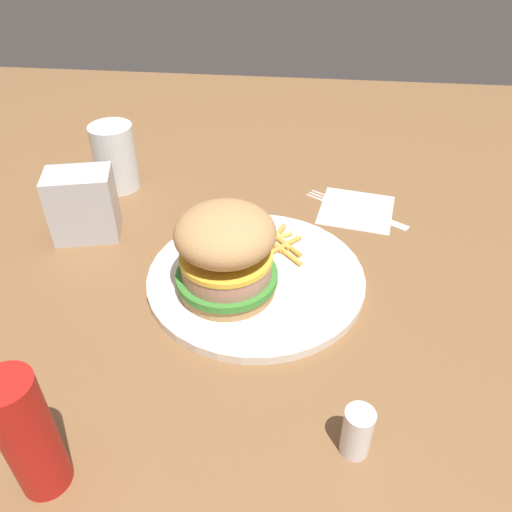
{
  "coord_description": "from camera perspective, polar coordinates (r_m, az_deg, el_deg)",
  "views": [
    {
      "loc": [
        -0.07,
        0.48,
        0.44
      ],
      "look_at": [
        -0.02,
        -0.02,
        0.04
      ],
      "focal_mm": 36.08,
      "sensor_mm": 36.0,
      "label": 1
    }
  ],
  "objects": [
    {
      "name": "fries_pile",
      "position": [
        0.72,
        2.54,
        1.6
      ],
      "size": [
        0.06,
        0.1,
        0.01
      ],
      "color": "gold",
      "rests_on": "plate"
    },
    {
      "name": "fork",
      "position": [
        0.82,
        10.98,
        5.26
      ],
      "size": [
        0.16,
        0.1,
        0.0
      ],
      "color": "silver",
      "rests_on": "napkin"
    },
    {
      "name": "napkin_dispenser",
      "position": [
        0.77,
        -18.63,
        5.38
      ],
      "size": [
        0.1,
        0.08,
        0.1
      ],
      "primitive_type": "cube",
      "rotation": [
        0.0,
        0.0,
        3.38
      ],
      "color": "#B7BABF",
      "rests_on": "ground_plane"
    },
    {
      "name": "plate",
      "position": [
        0.67,
        0.0,
        -2.42
      ],
      "size": [
        0.28,
        0.28,
        0.01
      ],
      "primitive_type": "cylinder",
      "color": "silver",
      "rests_on": "ground_plane"
    },
    {
      "name": "napkin",
      "position": [
        0.82,
        11.05,
        5.07
      ],
      "size": [
        0.13,
        0.13,
        0.0
      ],
      "primitive_type": "cube",
      "rotation": [
        0.0,
        0.0,
        -0.17
      ],
      "color": "white",
      "rests_on": "ground_plane"
    },
    {
      "name": "ketchup_bottle",
      "position": [
        0.48,
        -23.96,
        -17.73
      ],
      "size": [
        0.04,
        0.04,
        0.13
      ],
      "primitive_type": "cylinder",
      "color": "#B21914",
      "rests_on": "ground_plane"
    },
    {
      "name": "drink_glass",
      "position": [
        0.88,
        -15.27,
        10.1
      ],
      "size": [
        0.07,
        0.07,
        0.11
      ],
      "color": "silver",
      "rests_on": "ground_plane"
    },
    {
      "name": "salt_shaker",
      "position": [
        0.5,
        11.13,
        -18.58
      ],
      "size": [
        0.03,
        0.03,
        0.06
      ],
      "primitive_type": "cylinder",
      "color": "white",
      "rests_on": "ground_plane"
    },
    {
      "name": "ground_plane",
      "position": [
        0.66,
        -1.63,
        -3.97
      ],
      "size": [
        1.6,
        1.6,
        0.0
      ],
      "primitive_type": "plane",
      "color": "brown"
    },
    {
      "name": "sandwich",
      "position": [
        0.61,
        -3.36,
        0.46
      ],
      "size": [
        0.13,
        0.13,
        0.11
      ],
      "color": "tan",
      "rests_on": "plate"
    }
  ]
}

